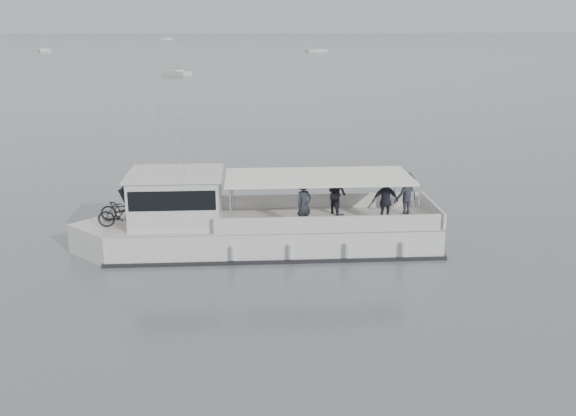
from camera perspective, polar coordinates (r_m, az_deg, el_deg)
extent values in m
plane|color=#50585E|center=(24.80, 9.97, -3.75)|extent=(1400.00, 1400.00, 0.00)
cube|color=#939EA8|center=(582.29, -7.00, 16.60)|extent=(1400.00, 90.00, 28.00)
cube|color=silver|center=(24.51, -1.16, -2.61)|extent=(12.40, 4.04, 1.32)
cube|color=silver|center=(25.02, -15.29, -2.81)|extent=(3.30, 3.30, 1.32)
cube|color=beige|center=(24.31, -1.17, -1.13)|extent=(12.40, 4.04, 0.06)
cube|color=black|center=(24.65, -1.15, -3.50)|extent=(12.61, 4.17, 0.18)
cube|color=silver|center=(25.86, 2.73, 0.62)|extent=(8.13, 0.63, 0.61)
cube|color=silver|center=(22.88, 3.59, -1.47)|extent=(8.13, 0.63, 0.61)
cube|color=silver|center=(25.21, 12.71, -0.17)|extent=(0.31, 3.26, 0.61)
cube|color=silver|center=(24.18, -9.89, 0.79)|extent=(3.43, 2.95, 1.83)
cube|color=black|center=(24.36, -13.60, 1.06)|extent=(0.73, 2.58, 1.18)
cube|color=black|center=(24.10, -9.92, 1.49)|extent=(3.23, 2.98, 0.71)
cube|color=silver|center=(23.94, -10.00, 3.02)|extent=(3.64, 3.17, 0.10)
cube|color=white|center=(23.99, 2.70, 2.78)|extent=(7.10, 3.49, 0.08)
cylinder|color=silver|center=(22.69, -5.13, -0.25)|extent=(0.06, 0.06, 1.68)
cylinder|color=silver|center=(25.43, -4.99, 1.56)|extent=(0.06, 0.06, 1.68)
cylinder|color=silver|center=(23.43, 11.00, 0.05)|extent=(0.06, 0.06, 1.68)
cylinder|color=silver|center=(26.10, 9.46, 1.78)|extent=(0.06, 0.06, 1.68)
cylinder|color=silver|center=(24.65, -11.35, 6.47)|extent=(0.03, 0.03, 2.65)
cylinder|color=silver|center=(22.98, -9.31, 5.36)|extent=(0.03, 0.03, 2.24)
cylinder|color=silver|center=(22.79, -4.80, -4.00)|extent=(0.26, 0.26, 0.51)
cylinder|color=silver|center=(22.84, 0.32, -3.90)|extent=(0.26, 0.26, 0.51)
cylinder|color=silver|center=(23.06, 5.38, -3.77)|extent=(0.26, 0.26, 0.51)
cylinder|color=silver|center=(23.46, 10.31, -3.62)|extent=(0.26, 0.26, 0.51)
imported|color=black|center=(24.99, -14.39, -0.07)|extent=(1.78, 0.72, 0.92)
imported|color=black|center=(24.21, -14.73, -0.55)|extent=(1.63, 0.56, 0.97)
imported|color=#252731|center=(23.25, 1.43, 0.26)|extent=(0.74, 0.66, 1.71)
imported|color=#252731|center=(24.97, 4.35, 1.34)|extent=(0.94, 1.03, 1.71)
imported|color=#252731|center=(24.00, 8.64, 0.59)|extent=(1.00, 0.42, 1.71)
imported|color=#252731|center=(25.19, 10.42, 1.24)|extent=(1.27, 1.07, 1.71)
cube|color=silver|center=(109.25, -9.86, 11.71)|extent=(4.91, 5.30, 0.75)
cube|color=silver|center=(109.23, -9.87, 11.87)|extent=(2.42, 2.46, 0.45)
cylinder|color=silver|center=(109.05, -9.95, 13.44)|extent=(0.08, 0.08, 6.03)
cube|color=silver|center=(343.36, -10.72, 14.55)|extent=(6.08, 2.72, 0.75)
cube|color=silver|center=(343.35, -10.72, 14.60)|extent=(2.27, 1.93, 0.45)
cylinder|color=silver|center=(343.29, -10.75, 15.14)|extent=(0.08, 0.08, 6.45)
cube|color=silver|center=(196.03, 2.55, 13.79)|extent=(6.78, 4.42, 0.75)
cube|color=silver|center=(196.02, 2.55, 13.89)|extent=(2.80, 2.55, 0.45)
cylinder|color=silver|center=(195.91, 2.57, 14.92)|extent=(0.08, 0.08, 7.13)
cube|color=silver|center=(210.98, -20.87, 12.95)|extent=(5.47, 9.41, 0.75)
cube|color=silver|center=(210.97, -20.88, 13.04)|extent=(3.35, 3.75, 0.45)
cylinder|color=silver|center=(210.85, -21.01, 14.37)|extent=(0.08, 0.08, 9.86)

